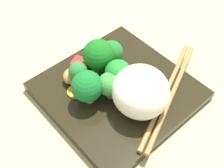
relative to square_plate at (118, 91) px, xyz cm
name	(u,v)px	position (x,y,z in cm)	size (l,w,h in cm)	color
ground_plane	(117,98)	(0.00, 0.00, -1.97)	(110.00, 110.00, 2.00)	tan
square_plate	(118,91)	(0.00, 0.00, 0.00)	(23.94, 23.94, 1.93)	black
rice_mound	(140,92)	(-5.26, 0.14, 4.88)	(9.16, 9.56, 7.82)	white
broccoli_floret_0	(97,57)	(4.95, 0.42, 5.31)	(5.50, 5.50, 7.27)	#81C156
broccoli_floret_1	(118,71)	(0.42, -0.40, 4.76)	(4.48, 4.48, 6.30)	#75BA4F
broccoli_floret_2	(110,85)	(-0.55, 2.38, 4.29)	(4.02, 4.02, 5.46)	#618F41
broccoli_floret_3	(78,72)	(5.25, 4.30, 3.97)	(3.34, 3.34, 4.93)	#71AE45
broccoli_floret_4	(111,53)	(4.61, -2.70, 4.46)	(4.24, 4.24, 5.75)	#6F9F55
broccoli_floret_5	(87,87)	(1.32, 5.54, 4.68)	(5.21, 5.21, 6.48)	#79BD59
carrot_slice_0	(102,81)	(2.91, 1.19, 1.19)	(2.14, 2.14, 0.44)	orange
carrot_slice_1	(75,92)	(4.15, 6.15, 1.17)	(2.81, 2.81, 0.41)	orange
carrot_slice_2	(98,57)	(7.78, -2.14, 1.25)	(2.39, 2.39, 0.57)	orange
carrot_slice_3	(120,71)	(2.29, -2.84, 1.35)	(2.91, 2.91, 0.77)	orange
pepper_chunk_0	(78,65)	(8.28, 2.20, 1.98)	(2.60, 1.97, 2.02)	red
pepper_chunk_1	(89,63)	(7.46, 0.34, 1.85)	(3.02, 2.32, 1.76)	red
pepper_chunk_3	(110,72)	(3.01, -0.93, 2.05)	(2.20, 1.70, 2.17)	red
chicken_piece_0	(70,76)	(6.85, 5.13, 2.20)	(3.10, 2.36, 2.46)	#BD8C42
chicken_piece_1	(87,88)	(2.96, 4.41, 1.77)	(2.51, 2.34, 1.60)	tan
chopstick_pair	(169,93)	(-7.02, -5.57, 1.39)	(11.41, 23.77, 0.84)	olive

